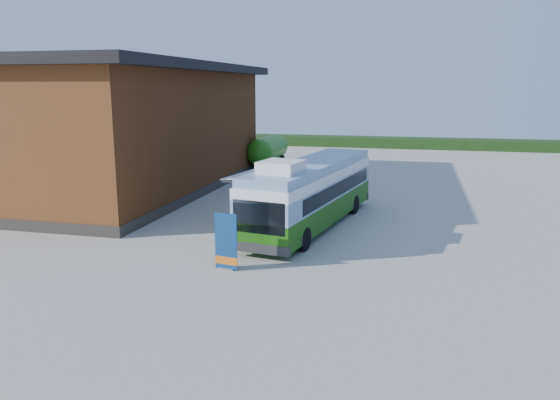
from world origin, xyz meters
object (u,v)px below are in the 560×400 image
(picnic_table, at_px, (285,232))
(person_b, at_px, (320,185))
(banner, at_px, (226,247))
(person_a, at_px, (276,196))
(bus, at_px, (312,191))
(slurry_tanker, at_px, (268,150))

(picnic_table, relative_size, person_b, 0.83)
(banner, xyz_separation_m, person_a, (-0.46, 8.76, 0.03))
(person_b, bearing_deg, person_a, -13.00)
(bus, distance_m, banner, 6.76)
(bus, height_order, picnic_table, bus)
(picnic_table, distance_m, slurry_tanker, 20.89)
(banner, relative_size, person_a, 1.18)
(picnic_table, xyz_separation_m, person_a, (-1.76, 5.56, 0.27))
(bus, xyz_separation_m, person_b, (-0.50, 5.05, -0.60))
(bus, height_order, person_a, bus)
(banner, relative_size, slurry_tanker, 0.30)
(picnic_table, distance_m, person_a, 5.84)
(picnic_table, relative_size, person_a, 1.01)
(bus, bearing_deg, slurry_tanker, 121.07)
(banner, distance_m, person_a, 8.77)
(picnic_table, bearing_deg, person_a, 131.96)
(banner, bearing_deg, person_b, 93.62)
(bus, bearing_deg, banner, -95.21)
(bus, bearing_deg, person_b, 105.35)
(person_a, bearing_deg, slurry_tanker, 91.19)
(bus, relative_size, banner, 5.70)
(banner, relative_size, picnic_table, 1.17)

